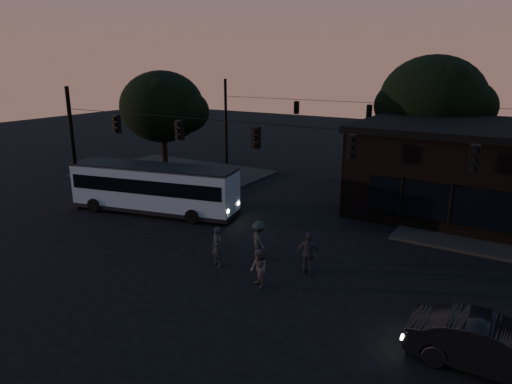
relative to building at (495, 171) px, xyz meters
The scene contains 13 objects.
ground 18.53m from the building, 119.40° to the right, with size 120.00×120.00×0.00m, color black.
sidewalk_far_left 23.23m from the building, behind, with size 14.00×10.00×0.15m, color black.
building is the anchor object (origin of this frame).
tree_behind 8.57m from the building, 129.68° to the left, with size 7.60×7.60×9.43m.
tree_left 23.37m from the building, behind, with size 6.40×6.40×8.30m.
signal_rig_near 15.08m from the building, 126.93° to the right, with size 26.24×0.30×7.50m.
signal_rig_far 9.97m from the building, 155.90° to the left, with size 26.24×0.30×7.50m.
bus 20.13m from the building, 150.18° to the right, with size 10.62×4.61×2.91m.
car 16.05m from the building, 84.62° to the right, with size 1.64×4.71×1.55m, color black.
pedestrian_a 17.28m from the building, 124.13° to the right, with size 0.66×0.44×1.82m, color black.
pedestrian_b 16.66m from the building, 115.15° to the right, with size 0.78×0.60×1.60m, color #4E4646.
pedestrian_c 14.19m from the building, 114.51° to the right, with size 1.09×0.46×1.86m, color #2B2A34.
pedestrian_d 15.28m from the building, 123.82° to the right, with size 1.19×0.68×1.84m, color black.
Camera 1 is at (10.71, -13.41, 8.77)m, focal length 32.00 mm.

